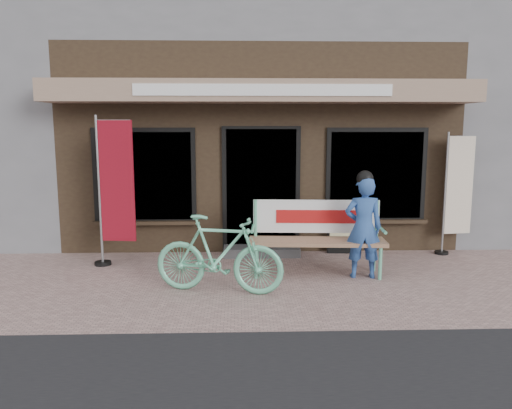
{
  "coord_description": "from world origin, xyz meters",
  "views": [
    {
      "loc": [
        -0.37,
        -6.59,
        2.2
      ],
      "look_at": [
        -0.13,
        0.7,
        1.05
      ],
      "focal_mm": 35.0,
      "sensor_mm": 36.0,
      "label": 1
    }
  ],
  "objects_px": {
    "person": "(363,225)",
    "nobori_red": "(114,189)",
    "nobori_cream": "(457,192)",
    "menu_stand": "(341,227)",
    "bicycle": "(219,254)",
    "bench": "(316,231)"
  },
  "relations": [
    {
      "from": "nobori_cream",
      "to": "menu_stand",
      "type": "bearing_deg",
      "value": 170.41
    },
    {
      "from": "bench",
      "to": "nobori_red",
      "type": "height_order",
      "value": "nobori_red"
    },
    {
      "from": "nobori_red",
      "to": "person",
      "type": "bearing_deg",
      "value": -4.51
    },
    {
      "from": "person",
      "to": "bench",
      "type": "bearing_deg",
      "value": 162.36
    },
    {
      "from": "nobori_red",
      "to": "nobori_cream",
      "type": "distance_m",
      "value": 5.71
    },
    {
      "from": "bench",
      "to": "nobori_cream",
      "type": "xyz_separation_m",
      "value": [
        2.57,
        1.06,
        0.44
      ]
    },
    {
      "from": "bench",
      "to": "menu_stand",
      "type": "distance_m",
      "value": 1.31
    },
    {
      "from": "person",
      "to": "nobori_red",
      "type": "bearing_deg",
      "value": 172.67
    },
    {
      "from": "bicycle",
      "to": "menu_stand",
      "type": "distance_m",
      "value": 2.86
    },
    {
      "from": "bicycle",
      "to": "nobori_cream",
      "type": "height_order",
      "value": "nobori_cream"
    },
    {
      "from": "bench",
      "to": "bicycle",
      "type": "xyz_separation_m",
      "value": [
        -1.43,
        -0.87,
        -0.12
      ]
    },
    {
      "from": "person",
      "to": "nobori_cream",
      "type": "relative_size",
      "value": 0.75
    },
    {
      "from": "nobori_red",
      "to": "menu_stand",
      "type": "distance_m",
      "value": 3.85
    },
    {
      "from": "bicycle",
      "to": "nobori_cream",
      "type": "bearing_deg",
      "value": -50.95
    },
    {
      "from": "menu_stand",
      "to": "nobori_red",
      "type": "bearing_deg",
      "value": -166.37
    },
    {
      "from": "nobori_red",
      "to": "menu_stand",
      "type": "relative_size",
      "value": 2.62
    },
    {
      "from": "bench",
      "to": "nobori_red",
      "type": "xyz_separation_m",
      "value": [
        -3.11,
        0.5,
        0.58
      ]
    },
    {
      "from": "nobori_red",
      "to": "menu_stand",
      "type": "height_order",
      "value": "nobori_red"
    },
    {
      "from": "bicycle",
      "to": "bench",
      "type": "bearing_deg",
      "value": -45.44
    },
    {
      "from": "nobori_cream",
      "to": "bicycle",
      "type": "bearing_deg",
      "value": -161.23
    },
    {
      "from": "bench",
      "to": "nobori_red",
      "type": "relative_size",
      "value": 0.86
    },
    {
      "from": "bench",
      "to": "person",
      "type": "bearing_deg",
      "value": -17.77
    }
  ]
}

